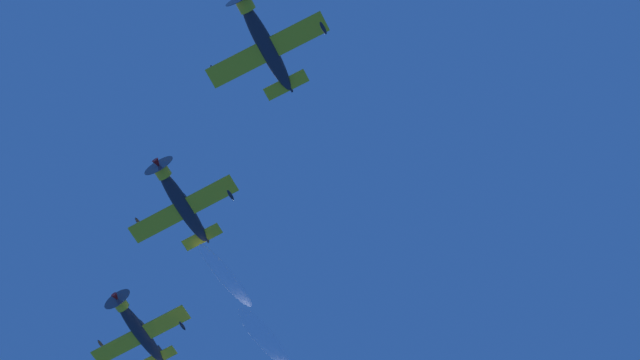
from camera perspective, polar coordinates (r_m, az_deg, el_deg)
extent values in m
ellipsoid|color=#232328|center=(66.71, -3.36, 8.30)|extent=(7.51, 2.71, 2.51)
cylinder|color=yellow|center=(66.06, -4.68, 10.84)|extent=(1.39, 1.46, 1.48)
cube|color=yellow|center=(66.60, -3.31, 8.08)|extent=(3.08, 9.42, 1.80)
ellipsoid|color=#232328|center=(64.98, 0.20, 9.44)|extent=(1.06, 0.48, 0.47)
ellipsoid|color=#232328|center=(68.48, -6.62, 6.75)|extent=(1.06, 0.48, 0.47)
cube|color=yellow|center=(67.54, -2.12, 5.93)|extent=(1.54, 3.46, 0.77)
cube|color=#232328|center=(68.06, -1.98, 6.06)|extent=(1.44, 0.50, 1.42)
ellipsoid|color=#1E232D|center=(67.05, -3.38, 8.69)|extent=(1.88, 1.16, 1.09)
ellipsoid|color=#232328|center=(74.47, -8.54, -1.59)|extent=(7.52, 2.80, 2.37)
cylinder|color=yellow|center=(73.37, -9.80, 0.54)|extent=(1.37, 1.52, 1.50)
cone|color=red|center=(73.15, -10.08, 1.00)|extent=(0.94, 0.78, 0.76)
cylinder|color=#3F3F47|center=(73.20, -10.02, 0.90)|extent=(0.91, 2.92, 3.00)
cube|color=yellow|center=(74.41, -8.51, -1.80)|extent=(3.07, 9.35, 2.25)
ellipsoid|color=#232328|center=(71.98, -5.59, -0.94)|extent=(1.06, 0.50, 0.46)
ellipsoid|color=#232328|center=(77.03, -11.23, -2.61)|extent=(1.06, 0.50, 0.46)
cube|color=yellow|center=(75.69, -7.35, -3.54)|extent=(1.54, 3.44, 0.92)
cube|color=#232328|center=(76.13, -7.18, -3.34)|extent=(1.43, 0.58, 1.39)
ellipsoid|color=#1E232D|center=(74.70, -8.53, -1.19)|extent=(1.87, 1.20, 1.09)
ellipsoid|color=#232328|center=(84.00, -11.13, -9.27)|extent=(7.52, 2.76, 2.14)
cylinder|color=yellow|center=(82.52, -12.31, -7.54)|extent=(1.34, 1.52, 1.48)
cone|color=red|center=(82.22, -12.57, -7.16)|extent=(0.93, 0.78, 0.73)
cylinder|color=#3F3F47|center=(82.29, -12.51, -7.24)|extent=(0.83, 2.94, 3.01)
cube|color=yellow|center=(83.98, -11.10, -9.46)|extent=(3.07, 9.34, 2.23)
ellipsoid|color=#232328|center=(81.26, -8.56, -8.97)|extent=(1.06, 0.49, 0.43)
ellipsoid|color=#232328|center=(86.86, -13.48, -9.90)|extent=(1.06, 0.49, 0.43)
cube|color=yellow|center=(85.55, -10.01, -10.83)|extent=(1.54, 3.43, 0.90)
cube|color=#232328|center=(85.94, -9.85, -10.62)|extent=(1.39, 0.58, 1.35)
ellipsoid|color=#1E232D|center=(84.15, -11.12, -8.89)|extent=(1.86, 1.19, 1.04)
ellipsoid|color=white|center=(77.33, -5.86, -6.00)|extent=(9.02, 2.76, 2.56)
ellipsoid|color=white|center=(80.39, -3.49, -9.74)|extent=(9.14, 3.17, 2.96)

